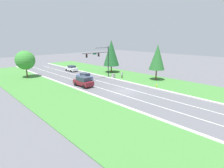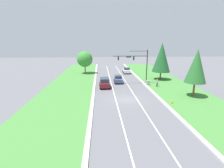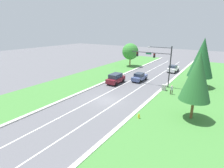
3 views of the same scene
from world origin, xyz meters
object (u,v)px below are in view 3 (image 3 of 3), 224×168
Objects in this scene: burgundy_suv at (116,78)px; utility_cabinet at (164,88)px; slate_blue_sedan at (139,77)px; conifer_far_right_tree at (197,77)px; pedestrian at (172,89)px; white_sedan at (173,69)px; traffic_signal_mast at (158,60)px; fire_hydrant at (139,116)px; oak_near_left_tree at (130,51)px; conifer_near_right_tree at (202,58)px.

utility_cabinet is at bearing 4.48° from burgundy_suv.
burgundy_suv reaches higher than slate_blue_sedan.
pedestrian is at bearing 121.54° from conifer_far_right_tree.
white_sedan is 17.23m from pedestrian.
burgundy_suv is at bearing -158.52° from traffic_signal_mast.
white_sedan is at bearing -92.05° from pedestrian.
burgundy_suv is at bearing -112.40° from white_sedan.
oak_near_left_tree reaches higher than fire_hydrant.
slate_blue_sedan reaches higher than pedestrian.
oak_near_left_tree reaches higher than slate_blue_sedan.
traffic_signal_mast reaches higher than slate_blue_sedan.
white_sedan is (-0.34, 13.42, -4.27)m from traffic_signal_mast.
conifer_far_right_tree is at bearing -42.19° from slate_blue_sedan.
utility_cabinet is at bearing 125.55° from conifer_far_right_tree.
oak_near_left_tree reaches higher than pedestrian.
burgundy_suv is 0.57× the size of conifer_far_right_tree.
conifer_near_right_tree is (14.37, 6.69, 4.55)m from burgundy_suv.
pedestrian reaches higher than fire_hydrant.
conifer_near_right_tree is 22.17m from oak_near_left_tree.
conifer_far_right_tree is (5.94, -8.32, 4.82)m from utility_cabinet.
utility_cabinet is at bearing -46.36° from oak_near_left_tree.
burgundy_suv is at bearing -174.22° from utility_cabinet.
slate_blue_sedan is at bearing 50.51° from burgundy_suv.
conifer_far_right_tree is (12.20, -11.57, 4.52)m from slate_blue_sedan.
conifer_near_right_tree is at bearing -129.63° from pedestrian.
burgundy_suv is 16.49m from conifer_near_right_tree.
fire_hydrant is at bearing -146.53° from conifer_far_right_tree.
oak_near_left_tree is (-16.63, 17.04, 3.40)m from pedestrian.
conifer_near_right_tree reaches higher than oak_near_left_tree.
conifer_near_right_tree reaches higher than fire_hydrant.
conifer_far_right_tree is (8.36, -23.71, 4.51)m from white_sedan.
utility_cabinet is 0.66× the size of pedestrian.
conifer_near_right_tree is (4.79, 5.72, 5.03)m from utility_cabinet.
conifer_near_right_tree reaches higher than pedestrian.
traffic_signal_mast is 18.84m from oak_near_left_tree.
utility_cabinet is at bearing -43.52° from traffic_signal_mast.
utility_cabinet is 2.17m from pedestrian.
white_sedan is at bearing 91.43° from traffic_signal_mast.
oak_near_left_tree is at bearing 131.05° from conifer_far_right_tree.
utility_cabinet is 0.14× the size of conifer_far_right_tree.
white_sedan is 27.44m from fire_hydrant.
oak_near_left_tree is at bearing 179.86° from white_sedan.
slate_blue_sedan is 4.03× the size of utility_cabinet.
white_sedan is (7.16, 16.37, -0.17)m from burgundy_suv.
burgundy_suv is at bearing 132.92° from fire_hydrant.
pedestrian is 9.02m from conifer_near_right_tree.
oak_near_left_tree is at bearing 133.64° from utility_cabinet.
white_sedan is 25.55m from conifer_far_right_tree.
utility_cabinet is (2.09, -1.98, -4.58)m from traffic_signal_mast.
traffic_signal_mast is at bearing 127.94° from conifer_far_right_tree.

